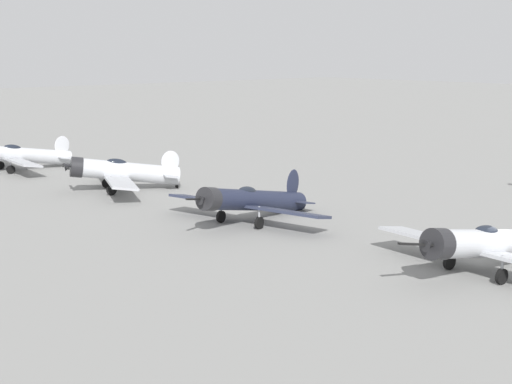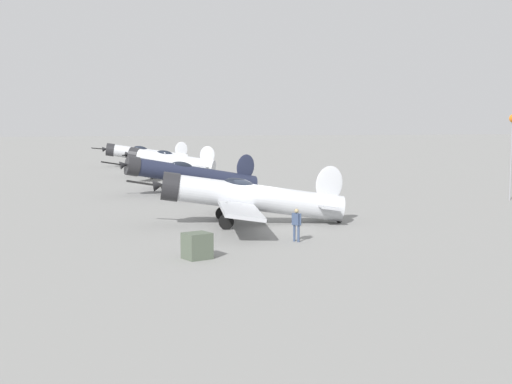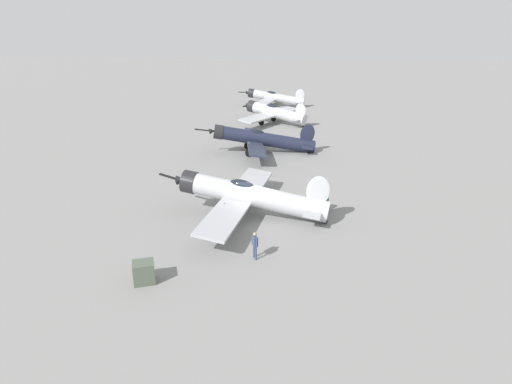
# 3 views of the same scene
# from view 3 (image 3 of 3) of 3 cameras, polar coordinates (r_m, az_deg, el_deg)

# --- Properties ---
(ground_plane) EXTENTS (400.00, 400.00, 0.00)m
(ground_plane) POSITION_cam_3_polar(r_m,az_deg,el_deg) (29.95, -0.00, -3.24)
(ground_plane) COLOR gray
(airplane_foreground) EXTENTS (11.95, 13.04, 3.31)m
(airplane_foreground) POSITION_cam_3_polar(r_m,az_deg,el_deg) (29.51, -1.00, -0.43)
(airplane_foreground) COLOR #B7BABF
(airplane_foreground) RESTS_ON ground_plane
(airplane_mid_apron) EXTENTS (12.30, 12.34, 3.23)m
(airplane_mid_apron) POSITION_cam_3_polar(r_m,az_deg,el_deg) (45.89, 0.68, 6.86)
(airplane_mid_apron) COLOR #1E2338
(airplane_mid_apron) RESTS_ON ground_plane
(airplane_far_line) EXTENTS (9.18, 12.60, 3.22)m
(airplane_far_line) POSITION_cam_3_polar(r_m,az_deg,el_deg) (61.21, 2.32, 10.23)
(airplane_far_line) COLOR #B7BABF
(airplane_far_line) RESTS_ON ground_plane
(airplane_outer_stand) EXTENTS (11.44, 12.56, 3.10)m
(airplane_outer_stand) POSITION_cam_3_polar(r_m,az_deg,el_deg) (76.91, 2.34, 12.11)
(airplane_outer_stand) COLOR #B7BABF
(airplane_outer_stand) RESTS_ON ground_plane
(ground_crew_mechanic) EXTENTS (0.40, 0.55, 1.58)m
(ground_crew_mechanic) POSITION_cam_3_polar(r_m,az_deg,el_deg) (24.20, -0.14, -6.59)
(ground_crew_mechanic) COLOR #384766
(ground_crew_mechanic) RESTS_ON ground_plane
(equipment_crate) EXTENTS (1.33, 1.28, 1.09)m
(equipment_crate) POSITION_cam_3_polar(r_m,az_deg,el_deg) (22.94, -14.29, -10.02)
(equipment_crate) COLOR #4C5647
(equipment_crate) RESTS_ON ground_plane
(fuel_drum) EXTENTS (0.63, 0.63, 0.92)m
(fuel_drum) POSITION_cam_3_polar(r_m,az_deg,el_deg) (31.30, 8.81, -1.53)
(fuel_drum) COLOR #19471E
(fuel_drum) RESTS_ON ground_plane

